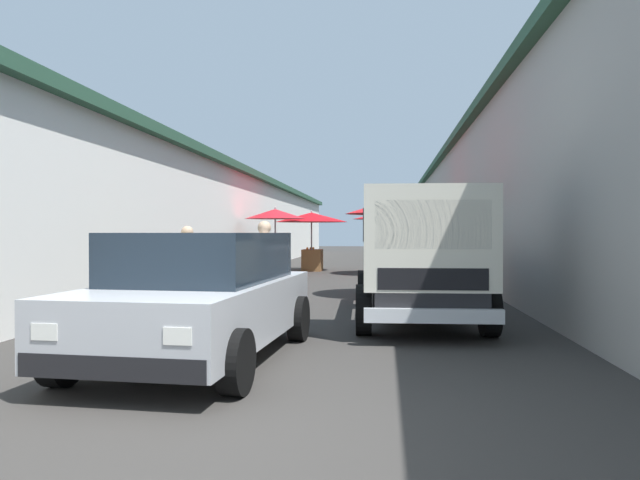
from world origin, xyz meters
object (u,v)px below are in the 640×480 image
object	(u,v)px
fruit_stall_near_right	(275,225)
vendor_by_crates	(264,263)
hatchback_car	(202,295)
delivery_truck	(421,260)
fruit_stall_far_right	(395,221)
fruit_stall_far_left	(312,224)
vendor_in_shade	(187,263)
fruit_stall_near_left	(398,217)
parked_scooter	(263,271)

from	to	relation	value
fruit_stall_near_right	vendor_by_crates	xyz separation A→B (m)	(-10.30, -1.78, -0.78)
hatchback_car	fruit_stall_near_right	bearing A→B (deg)	7.18
delivery_truck	fruit_stall_near_right	bearing A→B (deg)	21.73
fruit_stall_far_right	fruit_stall_far_left	distance (m)	3.46
vendor_by_crates	vendor_in_shade	world-z (taller)	vendor_by_crates
fruit_stall_near_left	hatchback_car	world-z (taller)	fruit_stall_near_left
fruit_stall_far_right	parked_scooter	size ratio (longest dim) A/B	1.75
delivery_truck	vendor_in_shade	bearing A→B (deg)	75.30
hatchback_car	parked_scooter	bearing A→B (deg)	7.29
fruit_stall_near_right	parked_scooter	world-z (taller)	fruit_stall_near_right
hatchback_car	vendor_in_shade	size ratio (longest dim) A/B	2.55
hatchback_car	parked_scooter	distance (m)	8.46
delivery_truck	vendor_by_crates	distance (m)	2.60
vendor_by_crates	parked_scooter	distance (m)	5.51
fruit_stall_far_left	parked_scooter	bearing A→B (deg)	176.73
vendor_by_crates	fruit_stall_near_left	bearing A→B (deg)	-31.17
parked_scooter	vendor_in_shade	bearing A→B (deg)	176.06
fruit_stall_near_right	vendor_by_crates	bearing A→B (deg)	-170.21
fruit_stall_near_right	vendor_in_shade	distance (m)	9.82
fruit_stall_near_left	fruit_stall_far_left	world-z (taller)	fruit_stall_near_left
fruit_stall_far_left	delivery_truck	bearing A→B (deg)	-165.59
fruit_stall_far_left	delivery_truck	distance (m)	13.35
vendor_by_crates	parked_scooter	xyz separation A→B (m)	(5.36, 1.17, -0.51)
fruit_stall_near_right	parked_scooter	size ratio (longest dim) A/B	1.42
fruit_stall_far_right	vendor_in_shade	world-z (taller)	fruit_stall_far_right
hatchback_car	fruit_stall_near_left	bearing A→B (deg)	-19.34
vendor_in_shade	fruit_stall_near_right	bearing A→B (deg)	1.59
fruit_stall_near_right	vendor_by_crates	distance (m)	10.48
delivery_truck	vendor_by_crates	xyz separation A→B (m)	(0.55, 2.54, -0.09)
fruit_stall_near_right	fruit_stall_far_left	bearing A→B (deg)	-25.94
fruit_stall_near_left	hatchback_car	xyz separation A→B (m)	(-6.82, 2.40, -1.07)
hatchback_car	delivery_truck	size ratio (longest dim) A/B	0.80
fruit_stall_near_right	fruit_stall_near_left	bearing A→B (deg)	-147.91
fruit_stall_near_left	vendor_by_crates	size ratio (longest dim) A/B	1.48
fruit_stall_far_right	delivery_truck	world-z (taller)	fruit_stall_far_right
fruit_stall_far_right	vendor_in_shade	size ratio (longest dim) A/B	1.83
vendor_by_crates	fruit_stall_far_right	bearing A→B (deg)	-12.14
hatchback_car	parked_scooter	world-z (taller)	hatchback_car
hatchback_car	vendor_in_shade	xyz separation A→B (m)	(3.54, 1.41, 0.16)
fruit_stall_near_right	vendor_by_crates	size ratio (longest dim) A/B	1.43
fruit_stall_near_left	parked_scooter	distance (m)	4.04
vendor_in_shade	vendor_by_crates	bearing A→B (deg)	-108.94
delivery_truck	parked_scooter	distance (m)	7.01
vendor_in_shade	parked_scooter	size ratio (longest dim) A/B	0.95
fruit_stall_near_right	fruit_stall_near_left	world-z (taller)	fruit_stall_near_right
fruit_stall_near_left	fruit_stall_far_left	xyz separation A→B (m)	(8.57, 3.07, -0.03)
fruit_stall_far_right	delivery_truck	distance (m)	11.41
fruit_stall_far_left	parked_scooter	world-z (taller)	fruit_stall_far_left
fruit_stall_far_left	hatchback_car	bearing A→B (deg)	-177.49
vendor_by_crates	vendor_in_shade	size ratio (longest dim) A/B	1.05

